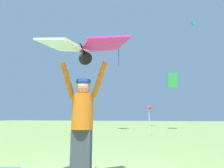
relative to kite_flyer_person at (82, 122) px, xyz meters
The scene contains 7 objects.
kite_flyer_person is the anchor object (origin of this frame).
held_stunt_kite 1.21m from the kite_flyer_person, 76.41° to the right, with size 1.56×0.98×0.38m.
distant_kite_yellow_far_center 31.38m from the kite_flyer_person, 84.97° to the left, with size 0.77×0.78×0.21m.
distant_kite_green_mid_right 15.53m from the kite_flyer_person, 83.59° to the left, with size 0.94×0.95×1.41m.
distant_kite_teal_low_left 39.74m from the kite_flyer_person, 79.18° to the left, with size 0.73×0.64×0.81m.
distant_kite_purple_high_right 13.94m from the kite_flyer_person, 102.56° to the left, with size 1.58×1.55×2.82m.
marker_flag 8.19m from the kite_flyer_person, 88.01° to the left, with size 0.30×0.24×1.70m.
Camera 1 is at (1.36, -3.05, 1.00)m, focal length 29.57 mm.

